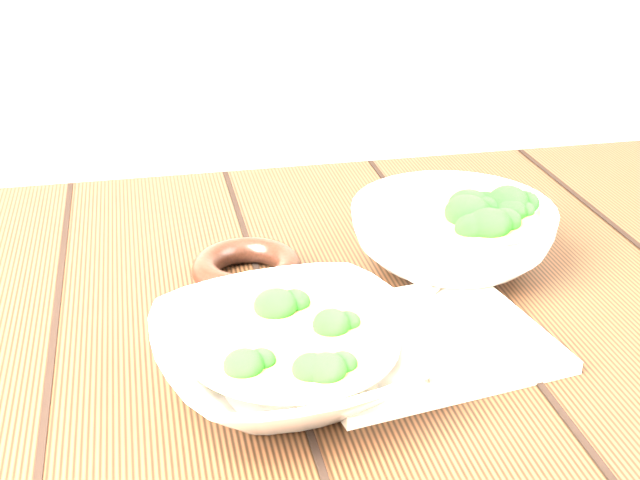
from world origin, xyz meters
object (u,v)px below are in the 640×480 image
at_px(table, 296,422).
at_px(soup_bowl_front, 291,354).
at_px(trivet, 247,268).
at_px(soup_bowl_back, 452,234).
at_px(napkin, 420,341).

xyz_separation_m(table, soup_bowl_front, (-0.02, -0.11, 0.15)).
bearing_deg(trivet, soup_bowl_back, -2.46).
relative_size(soup_bowl_front, trivet, 2.28).
height_order(soup_bowl_back, napkin, soup_bowl_back).
height_order(soup_bowl_back, trivet, soup_bowl_back).
distance_m(soup_bowl_front, trivet, 0.19).
bearing_deg(trivet, table, -68.68).
bearing_deg(trivet, soup_bowl_front, -86.77).
relative_size(table, napkin, 5.57).
xyz_separation_m(table, napkin, (0.10, -0.07, 0.13)).
xyz_separation_m(soup_bowl_back, napkin, (-0.08, -0.15, -0.03)).
relative_size(soup_bowl_back, napkin, 1.17).
height_order(table, soup_bowl_back, soup_bowl_back).
bearing_deg(soup_bowl_back, napkin, -118.59).
relative_size(table, trivet, 10.66).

